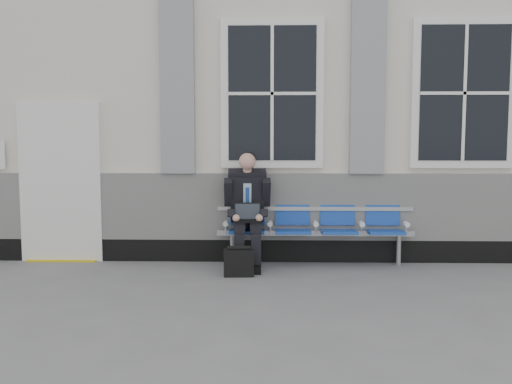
{
  "coord_description": "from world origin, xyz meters",
  "views": [
    {
      "loc": [
        -2.16,
        -6.15,
        1.68
      ],
      "look_at": [
        -2.35,
        0.9,
        1.0
      ],
      "focal_mm": 40.0,
      "sensor_mm": 36.0,
      "label": 1
    }
  ],
  "objects": [
    {
      "name": "briefcase",
      "position": [
        -2.55,
        0.63,
        0.17
      ],
      "size": [
        0.37,
        0.17,
        0.37
      ],
      "color": "black",
      "rests_on": "ground"
    },
    {
      "name": "ground",
      "position": [
        0.0,
        0.0,
        0.0
      ],
      "size": [
        70.0,
        70.0,
        0.0
      ],
      "primitive_type": "plane",
      "color": "slate",
      "rests_on": "ground"
    },
    {
      "name": "businessman",
      "position": [
        -2.47,
        1.18,
        0.79
      ],
      "size": [
        0.61,
        0.83,
        1.48
      ],
      "color": "black",
      "rests_on": "ground"
    },
    {
      "name": "station_building",
      "position": [
        -0.02,
        3.47,
        2.22
      ],
      "size": [
        14.4,
        4.4,
        4.49
      ],
      "color": "silver",
      "rests_on": "ground"
    },
    {
      "name": "bench",
      "position": [
        -1.57,
        1.32,
        0.55
      ],
      "size": [
        2.6,
        0.47,
        0.91
      ],
      "color": "#9EA0A3",
      "rests_on": "ground"
    }
  ]
}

